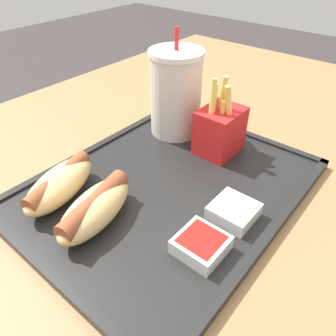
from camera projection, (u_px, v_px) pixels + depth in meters
name	position (u px, v px, depth m)	size (l,w,h in m)	color
dining_table	(166.00, 311.00, 0.72)	(1.43, 0.91, 0.73)	olive
food_tray	(168.00, 187.00, 0.49)	(0.41, 0.33, 0.01)	black
soda_cup	(176.00, 93.00, 0.56)	(0.09, 0.09, 0.18)	silver
hot_dog_far	(59.00, 184.00, 0.45)	(0.14, 0.09, 0.04)	#DBB270
hot_dog_near	(95.00, 208.00, 0.41)	(0.14, 0.08, 0.04)	#DBB270
fries_carton	(220.00, 129.00, 0.53)	(0.07, 0.06, 0.13)	red
sauce_cup_mayo	(234.00, 211.00, 0.42)	(0.05, 0.05, 0.02)	silver
sauce_cup_ketchup	(201.00, 244.00, 0.38)	(0.05, 0.05, 0.02)	silver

